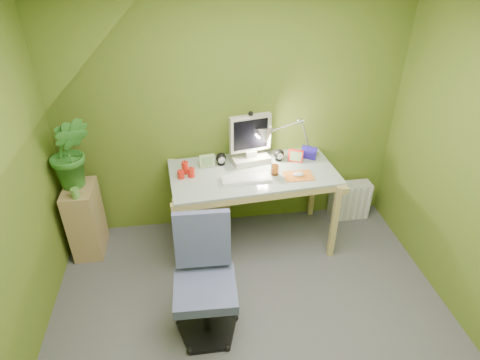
{
  "coord_description": "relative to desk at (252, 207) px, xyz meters",
  "views": [
    {
      "loc": [
        -0.39,
        -1.81,
        2.63
      ],
      "look_at": [
        0.0,
        1.0,
        0.85
      ],
      "focal_mm": 30.0,
      "sensor_mm": 36.0,
      "label": 1
    }
  ],
  "objects": [
    {
      "name": "mouse",
      "position": [
        0.38,
        -0.14,
        0.41
      ],
      "size": [
        0.11,
        0.07,
        0.04
      ],
      "primitive_type": "ellipsoid",
      "rotation": [
        0.0,
        0.0,
        -0.03
      ],
      "color": "white",
      "rests_on": "mousepad"
    },
    {
      "name": "amber_tumbler",
      "position": [
        0.18,
        -0.08,
        0.44
      ],
      "size": [
        0.08,
        0.08,
        0.09
      ],
      "primitive_type": "cylinder",
      "rotation": [
        0.0,
        0.0,
        -0.24
      ],
      "color": "#914715",
      "rests_on": "desk"
    },
    {
      "name": "keyboard",
      "position": [
        -0.08,
        -0.14,
        0.41
      ],
      "size": [
        0.43,
        0.14,
        0.02
      ],
      "primitive_type": "cube",
      "rotation": [
        0.0,
        0.0,
        0.02
      ],
      "color": "white",
      "rests_on": "desk"
    },
    {
      "name": "radiator",
      "position": [
        1.08,
        0.23,
        -0.19
      ],
      "size": [
        0.41,
        0.17,
        0.41
      ],
      "primitive_type": "cube",
      "rotation": [
        0.0,
        0.0,
        0.02
      ],
      "color": "beige",
      "rests_on": "floor"
    },
    {
      "name": "photo_frame_green",
      "position": [
        -0.4,
        0.14,
        0.45
      ],
      "size": [
        0.14,
        0.03,
        0.12
      ],
      "primitive_type": "cube",
      "rotation": [
        0.0,
        0.0,
        0.11
      ],
      "color": "#ACC386",
      "rests_on": "desk"
    },
    {
      "name": "photo_frame_red",
      "position": [
        0.42,
        0.12,
        0.45
      ],
      "size": [
        0.13,
        0.07,
        0.12
      ],
      "primitive_type": "cube",
      "rotation": [
        0.0,
        0.0,
        -0.43
      ],
      "color": "red",
      "rests_on": "desk"
    },
    {
      "name": "wall_back",
      "position": [
        -0.15,
        0.37,
        0.81
      ],
      "size": [
        3.2,
        0.01,
        2.4
      ],
      "primitive_type": "cube",
      "color": "olive",
      "rests_on": "floor"
    },
    {
      "name": "slope_ceiling",
      "position": [
        -1.15,
        -1.23,
        1.46
      ],
      "size": [
        1.1,
        3.2,
        1.1
      ],
      "primitive_type": "cube",
      "color": "white",
      "rests_on": "wall_left"
    },
    {
      "name": "speaker_right",
      "position": [
        0.27,
        0.16,
        0.45
      ],
      "size": [
        0.11,
        0.11,
        0.11
      ],
      "primitive_type": null,
      "rotation": [
        0.0,
        0.0,
        0.18
      ],
      "color": "black",
      "rests_on": "desk"
    },
    {
      "name": "desk",
      "position": [
        0.0,
        0.0,
        0.0
      ],
      "size": [
        1.53,
        0.85,
        0.79
      ],
      "primitive_type": null,
      "rotation": [
        0.0,
        0.0,
        0.08
      ],
      "color": "tan",
      "rests_on": "floor"
    },
    {
      "name": "monitor",
      "position": [
        0.0,
        0.18,
        0.66
      ],
      "size": [
        0.43,
        0.3,
        0.54
      ],
      "primitive_type": null,
      "rotation": [
        0.0,
        0.0,
        0.2
      ],
      "color": "#B8B8A6",
      "rests_on": "desk"
    },
    {
      "name": "green_cup",
      "position": [
        -1.53,
        -0.08,
        0.35
      ],
      "size": [
        0.07,
        0.07,
        0.09
      ],
      "primitive_type": "cylinder",
      "rotation": [
        0.0,
        0.0,
        0.06
      ],
      "color": "#629C41",
      "rests_on": "side_ledge"
    },
    {
      "name": "side_ledge",
      "position": [
        -1.55,
        0.07,
        -0.04
      ],
      "size": [
        0.26,
        0.4,
        0.7
      ],
      "primitive_type": "cube",
      "color": "tan",
      "rests_on": "floor"
    },
    {
      "name": "floor",
      "position": [
        -0.15,
        -1.23,
        -0.4
      ],
      "size": [
        3.2,
        3.2,
        0.01
      ],
      "primitive_type": "cube",
      "color": "#525257",
      "rests_on": "ground"
    },
    {
      "name": "candle_cluster",
      "position": [
        -0.6,
        0.01,
        0.45
      ],
      "size": [
        0.15,
        0.14,
        0.11
      ],
      "primitive_type": null,
      "rotation": [
        0.0,
        0.0,
        0.04
      ],
      "color": "red",
      "rests_on": "desk"
    },
    {
      "name": "desk_lamp",
      "position": [
        0.45,
        0.18,
        0.7
      ],
      "size": [
        0.57,
        0.27,
        0.6
      ],
      "primitive_type": null,
      "rotation": [
        0.0,
        0.0,
        -0.05
      ],
      "color": "silver",
      "rests_on": "desk"
    },
    {
      "name": "task_chair",
      "position": [
        -0.51,
        -1.02,
        0.06
      ],
      "size": [
        0.52,
        0.52,
        0.91
      ],
      "primitive_type": null,
      "rotation": [
        0.0,
        0.0,
        -0.03
      ],
      "color": "#474D74",
      "rests_on": "floor"
    },
    {
      "name": "speaker_left",
      "position": [
        -0.27,
        0.16,
        0.45
      ],
      "size": [
        0.12,
        0.12,
        0.12
      ],
      "primitive_type": null,
      "rotation": [
        0.0,
        0.0,
        0.25
      ],
      "color": "black",
      "rests_on": "desk"
    },
    {
      "name": "photo_frame_blue",
      "position": [
        0.56,
        0.16,
        0.46
      ],
      "size": [
        0.13,
        0.1,
        0.12
      ],
      "primitive_type": "cube",
      "rotation": [
        0.0,
        0.0,
        -0.59
      ],
      "color": "#1F148F",
      "rests_on": "desk"
    },
    {
      "name": "potted_plant",
      "position": [
        -1.55,
        0.12,
        0.63
      ],
      "size": [
        0.38,
        0.32,
        0.66
      ],
      "primitive_type": "imported",
      "rotation": [
        0.0,
        0.0,
        0.06
      ],
      "color": "#347C29",
      "rests_on": "side_ledge"
    },
    {
      "name": "mousepad",
      "position": [
        0.38,
        -0.14,
        0.4
      ],
      "size": [
        0.25,
        0.18,
        0.01
      ],
      "primitive_type": "cube",
      "rotation": [
        0.0,
        0.0,
        -0.0
      ],
      "color": "orange",
      "rests_on": "desk"
    }
  ]
}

